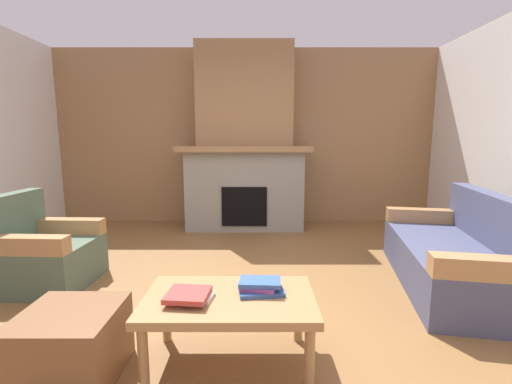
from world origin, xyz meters
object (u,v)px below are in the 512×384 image
fireplace (244,150)px  armchair (41,254)px  ottoman (70,345)px  coffee_table (228,305)px  couch (456,256)px

fireplace → armchair: bearing=-129.6°
ottoman → coffee_table: bearing=8.3°
ottoman → fireplace: bearing=75.8°
fireplace → couch: 3.10m
armchair → ottoman: bearing=-54.2°
fireplace → coffee_table: bearing=-89.8°
couch → armchair: (-3.79, 0.04, 0.01)m
couch → ottoman: size_ratio=3.70×
fireplace → coffee_table: (0.01, -3.32, -0.79)m
armchair → couch: bearing=-0.6°
fireplace → ottoman: bearing=-104.2°
armchair → coffee_table: bearing=-32.6°
coffee_table → couch: bearing=29.3°
couch → ottoman: couch is taller
couch → coffee_table: couch is taller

